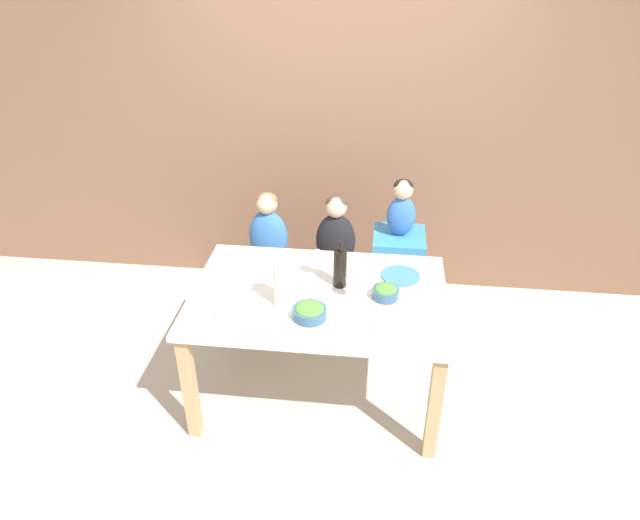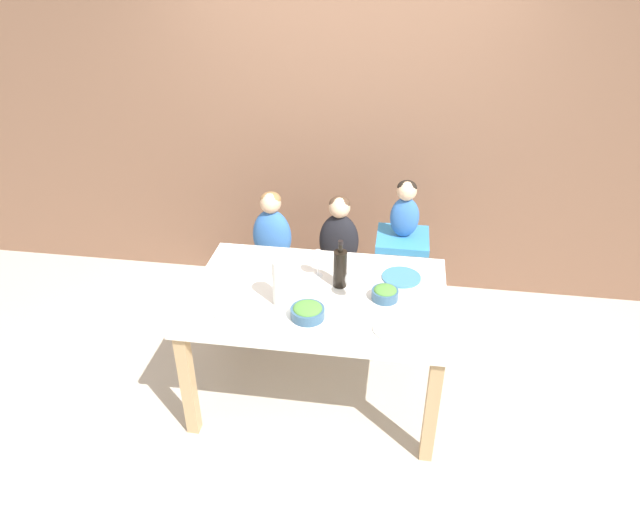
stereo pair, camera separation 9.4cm
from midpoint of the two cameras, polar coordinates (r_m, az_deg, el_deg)
The scene contains 19 objects.
ground_plane at distance 3.78m, azimuth -0.86°, elevation -12.84°, with size 14.00×14.00×0.00m, color #BCB2A3.
wall_back at distance 4.31m, azimuth 1.42°, elevation 13.82°, with size 10.00×0.06×2.70m.
dining_table at distance 3.36m, azimuth -0.95°, elevation -4.73°, with size 1.48×0.99×0.75m.
chair_far_left at distance 4.19m, azimuth -5.64°, elevation -1.04°, with size 0.42×0.43×0.48m.
chair_far_center at distance 4.13m, azimuth 0.86°, elevation -1.45°, with size 0.42×0.43×0.48m.
chair_right_highchair at distance 4.02m, azimuth 7.13°, elevation 0.47°, with size 0.35×0.37×0.76m.
person_child_left at distance 4.03m, azimuth -5.88°, elevation 3.03°, with size 0.28×0.16×0.54m.
person_child_center at distance 3.96m, azimuth 0.90°, elevation 2.67°, with size 0.28×0.16×0.54m.
person_baby_right at distance 3.84m, azimuth 7.50°, elevation 5.38°, with size 0.19×0.14×0.40m.
wine_bottle at distance 3.31m, azimuth 1.21°, elevation -0.77°, with size 0.08×0.08×0.30m.
paper_towel_roll at distance 3.15m, azimuth -4.58°, elevation -2.30°, with size 0.11×0.11×0.28m.
wine_glass_near at distance 3.20m, azimuth 2.39°, elevation -1.95°, with size 0.07×0.07×0.18m.
wine_glass_far at distance 3.40m, azimuth -1.07°, elevation 0.26°, with size 0.07×0.07×0.18m.
salad_bowl_large at distance 3.09m, azimuth -1.93°, elevation -5.18°, with size 0.19×0.19×0.08m.
salad_bowl_small at distance 3.27m, azimuth 5.76°, elevation -3.16°, with size 0.15×0.15×0.08m.
dinner_plate_front_left at distance 3.18m, azimuth -9.25°, elevation -5.18°, with size 0.24×0.24×0.01m.
dinner_plate_back_left at distance 3.56m, azimuth -6.94°, elevation -0.70°, with size 0.24×0.24×0.01m.
dinner_plate_back_right at distance 3.48m, azimuth 7.29°, elevation -1.58°, with size 0.24×0.24×0.01m.
dinner_plate_front_right at distance 3.06m, azimuth 6.86°, elevation -6.71°, with size 0.24×0.24×0.01m.
Camera 1 is at (0.32, -2.72, 2.61)m, focal length 32.00 mm.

